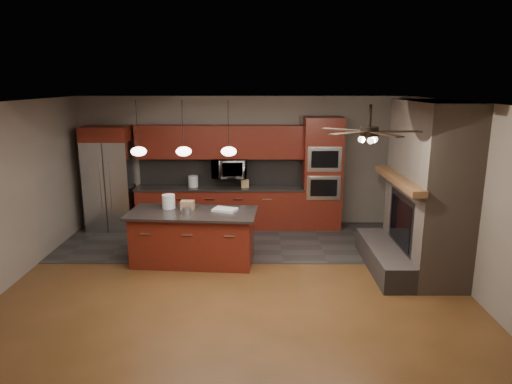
{
  "coord_description": "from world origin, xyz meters",
  "views": [
    {
      "loc": [
        0.33,
        -6.81,
        3.08
      ],
      "look_at": [
        0.3,
        0.6,
        1.29
      ],
      "focal_mm": 32.0,
      "sensor_mm": 36.0,
      "label": 1
    }
  ],
  "objects_px": {
    "counter_box": "(245,183)",
    "cardboard_box": "(188,205)",
    "paint_tray": "(225,210)",
    "counter_bucket": "(193,181)",
    "paint_can": "(186,211)",
    "refrigerator": "(110,178)",
    "microwave": "(229,168)",
    "kitchen_island": "(193,237)",
    "oven_tower": "(322,174)",
    "white_bucket": "(169,201)"
  },
  "relations": [
    {
      "from": "counter_box",
      "to": "cardboard_box",
      "type": "bearing_deg",
      "value": -126.1
    },
    {
      "from": "paint_tray",
      "to": "cardboard_box",
      "type": "height_order",
      "value": "cardboard_box"
    },
    {
      "from": "cardboard_box",
      "to": "counter_bucket",
      "type": "distance_m",
      "value": 1.84
    },
    {
      "from": "paint_tray",
      "to": "paint_can",
      "type": "bearing_deg",
      "value": -143.52
    },
    {
      "from": "refrigerator",
      "to": "paint_can",
      "type": "distance_m",
      "value": 2.81
    },
    {
      "from": "microwave",
      "to": "paint_can",
      "type": "height_order",
      "value": "microwave"
    },
    {
      "from": "microwave",
      "to": "cardboard_box",
      "type": "distance_m",
      "value": 2.01
    },
    {
      "from": "refrigerator",
      "to": "counter_bucket",
      "type": "bearing_deg",
      "value": 2.65
    },
    {
      "from": "counter_box",
      "to": "kitchen_island",
      "type": "bearing_deg",
      "value": -121.33
    },
    {
      "from": "paint_tray",
      "to": "counter_box",
      "type": "xyz_separation_m",
      "value": [
        0.29,
        1.9,
        0.05
      ]
    },
    {
      "from": "oven_tower",
      "to": "counter_bucket",
      "type": "relative_size",
      "value": 10.0
    },
    {
      "from": "white_bucket",
      "to": "counter_bucket",
      "type": "xyz_separation_m",
      "value": [
        0.19,
        1.78,
        -0.02
      ]
    },
    {
      "from": "counter_bucket",
      "to": "refrigerator",
      "type": "bearing_deg",
      "value": -177.35
    },
    {
      "from": "white_bucket",
      "to": "cardboard_box",
      "type": "xyz_separation_m",
      "value": [
        0.34,
        -0.05,
        -0.05
      ]
    },
    {
      "from": "oven_tower",
      "to": "cardboard_box",
      "type": "bearing_deg",
      "value": -144.81
    },
    {
      "from": "white_bucket",
      "to": "paint_can",
      "type": "bearing_deg",
      "value": -43.14
    },
    {
      "from": "oven_tower",
      "to": "counter_box",
      "type": "xyz_separation_m",
      "value": [
        -1.64,
        -0.04,
        -0.2
      ]
    },
    {
      "from": "refrigerator",
      "to": "cardboard_box",
      "type": "height_order",
      "value": "refrigerator"
    },
    {
      "from": "microwave",
      "to": "cardboard_box",
      "type": "height_order",
      "value": "microwave"
    },
    {
      "from": "microwave",
      "to": "counter_box",
      "type": "bearing_deg",
      "value": -16.68
    },
    {
      "from": "paint_can",
      "to": "counter_bucket",
      "type": "height_order",
      "value": "counter_bucket"
    },
    {
      "from": "paint_can",
      "to": "counter_bucket",
      "type": "xyz_separation_m",
      "value": [
        -0.18,
        2.12,
        0.05
      ]
    },
    {
      "from": "oven_tower",
      "to": "counter_bucket",
      "type": "xyz_separation_m",
      "value": [
        -2.75,
        0.01,
        -0.17
      ]
    },
    {
      "from": "oven_tower",
      "to": "white_bucket",
      "type": "distance_m",
      "value": 3.43
    },
    {
      "from": "counter_box",
      "to": "refrigerator",
      "type": "bearing_deg",
      "value": 172.6
    },
    {
      "from": "white_bucket",
      "to": "oven_tower",
      "type": "bearing_deg",
      "value": 31.2
    },
    {
      "from": "paint_can",
      "to": "cardboard_box",
      "type": "xyz_separation_m",
      "value": [
        -0.02,
        0.29,
        0.02
      ]
    },
    {
      "from": "paint_can",
      "to": "paint_tray",
      "type": "xyz_separation_m",
      "value": [
        0.64,
        0.18,
        -0.03
      ]
    },
    {
      "from": "refrigerator",
      "to": "white_bucket",
      "type": "bearing_deg",
      "value": -47.38
    },
    {
      "from": "refrigerator",
      "to": "paint_tray",
      "type": "relative_size",
      "value": 5.59
    },
    {
      "from": "microwave",
      "to": "kitchen_island",
      "type": "xyz_separation_m",
      "value": [
        -0.51,
        -2.07,
        -0.83
      ]
    },
    {
      "from": "microwave",
      "to": "refrigerator",
      "type": "bearing_deg",
      "value": -177.03
    },
    {
      "from": "counter_bucket",
      "to": "counter_box",
      "type": "height_order",
      "value": "counter_bucket"
    },
    {
      "from": "refrigerator",
      "to": "cardboard_box",
      "type": "xyz_separation_m",
      "value": [
        1.91,
        -1.76,
        -0.11
      ]
    },
    {
      "from": "white_bucket",
      "to": "paint_can",
      "type": "height_order",
      "value": "white_bucket"
    },
    {
      "from": "oven_tower",
      "to": "counter_box",
      "type": "relative_size",
      "value": 13.63
    },
    {
      "from": "white_bucket",
      "to": "cardboard_box",
      "type": "relative_size",
      "value": 1.05
    },
    {
      "from": "cardboard_box",
      "to": "counter_box",
      "type": "distance_m",
      "value": 2.02
    },
    {
      "from": "oven_tower",
      "to": "refrigerator",
      "type": "height_order",
      "value": "oven_tower"
    },
    {
      "from": "oven_tower",
      "to": "microwave",
      "type": "relative_size",
      "value": 3.25
    },
    {
      "from": "kitchen_island",
      "to": "counter_box",
      "type": "distance_m",
      "value": 2.2
    },
    {
      "from": "cardboard_box",
      "to": "microwave",
      "type": "bearing_deg",
      "value": 73.67
    },
    {
      "from": "paint_can",
      "to": "microwave",
      "type": "bearing_deg",
      "value": 74.65
    },
    {
      "from": "oven_tower",
      "to": "paint_tray",
      "type": "height_order",
      "value": "oven_tower"
    },
    {
      "from": "kitchen_island",
      "to": "cardboard_box",
      "type": "height_order",
      "value": "cardboard_box"
    },
    {
      "from": "refrigerator",
      "to": "counter_box",
      "type": "bearing_deg",
      "value": 0.62
    },
    {
      "from": "paint_tray",
      "to": "cardboard_box",
      "type": "xyz_separation_m",
      "value": [
        -0.66,
        0.11,
        0.05
      ]
    },
    {
      "from": "refrigerator",
      "to": "paint_can",
      "type": "relative_size",
      "value": 14.07
    },
    {
      "from": "refrigerator",
      "to": "cardboard_box",
      "type": "relative_size",
      "value": 9.42
    },
    {
      "from": "paint_tray",
      "to": "counter_box",
      "type": "height_order",
      "value": "counter_box"
    }
  ]
}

